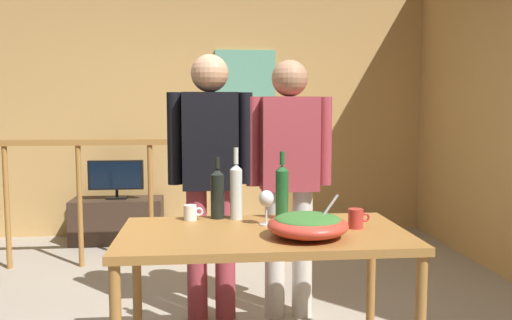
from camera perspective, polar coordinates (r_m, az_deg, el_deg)
back_wall at (r=5.69m, az=-6.01°, el=6.36°), size 4.94×0.10×2.86m
framed_picture at (r=5.65m, az=-1.16°, el=8.06°), size 0.64×0.03×0.75m
stair_railing at (r=4.58m, az=-8.92°, el=-2.52°), size 3.07×0.10×1.14m
tv_console at (r=5.53m, az=-14.79°, el=-6.35°), size 0.90×0.40×0.44m
flat_screen_tv at (r=5.43m, az=-14.96°, el=-1.69°), size 0.54×0.12×0.39m
serving_table at (r=2.64m, az=0.83°, el=-9.24°), size 1.42×0.78×0.75m
salad_bowl at (r=2.50m, az=5.64°, el=-6.94°), size 0.38×0.38×0.20m
wine_glass at (r=2.72m, az=1.13°, el=-4.38°), size 0.08×0.08×0.18m
wine_bottle_green at (r=2.87m, az=2.84°, el=-3.37°), size 0.07×0.07×0.37m
wine_bottle_dark at (r=2.89m, az=-4.21°, el=-3.54°), size 0.08×0.08×0.34m
wine_bottle_clear at (r=2.86m, az=-2.18°, el=-3.29°), size 0.07×0.07×0.39m
mug_red at (r=2.71m, az=10.81°, el=-6.26°), size 0.11×0.08×0.10m
mug_white at (r=2.88m, az=-7.10°, el=-5.68°), size 0.11×0.07×0.08m
person_standing_left at (r=3.32m, az=-4.97°, el=-0.67°), size 0.53×0.23×1.69m
person_standing_right at (r=3.36m, az=3.61°, el=-0.87°), size 0.55×0.23×1.66m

